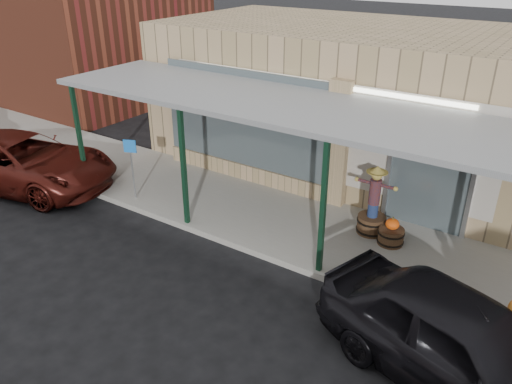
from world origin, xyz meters
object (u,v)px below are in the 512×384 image
Objects in this scene: barrel_scarecrow at (373,211)px; barrel_pumpkin at (391,234)px; parked_sedan at (463,346)px; car_maroon at (23,162)px; handicap_sign at (131,161)px.

barrel_pumpkin is at bearing -37.76° from barrel_scarecrow.
barrel_scarecrow reaches higher than parked_sedan.
parked_sedan is 12.16m from car_maroon.
handicap_sign reaches higher than parked_sedan.
barrel_scarecrow is 0.33× the size of parked_sedan.
barrel_scarecrow is 0.32× the size of car_maroon.
barrel_scarecrow reaches higher than car_maroon.
parked_sedan is at bearing -107.11° from car_maroon.
car_maroon is at bearing 104.06° from parked_sedan.
handicap_sign is 0.31× the size of car_maroon.
barrel_scarecrow is at bearing -6.03° from handicap_sign.
car_maroon is at bearing -179.36° from barrel_scarecrow.
car_maroon is (-9.88, -2.56, 0.35)m from barrel_pumpkin.
handicap_sign is at bearing -166.46° from barrel_pumpkin.
parked_sedan is at bearing -55.00° from barrel_pumpkin.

